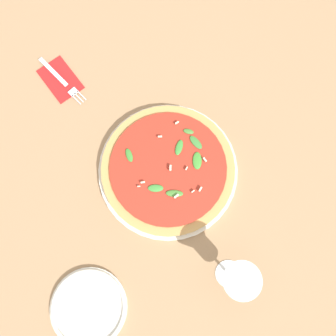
{
  "coord_description": "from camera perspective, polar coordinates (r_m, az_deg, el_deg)",
  "views": [
    {
      "loc": [
        0.15,
        -0.11,
        0.84
      ],
      "look_at": [
        0.02,
        0.02,
        0.03
      ],
      "focal_mm": 35.0,
      "sensor_mm": 36.0,
      "label": 1
    }
  ],
  "objects": [
    {
      "name": "ground_plane",
      "position": [
        0.87,
        -1.63,
        -0.54
      ],
      "size": [
        6.0,
        6.0,
        0.0
      ],
      "primitive_type": "plane",
      "color": "#9E7A56"
    },
    {
      "name": "pizza_arugula_main",
      "position": [
        0.85,
        0.01,
        -0.19
      ],
      "size": [
        0.36,
        0.36,
        0.05
      ],
      "color": "silver",
      "rests_on": "ground_plane"
    },
    {
      "name": "wine_glass",
      "position": [
        0.76,
        12.0,
        -18.26
      ],
      "size": [
        0.08,
        0.08,
        0.16
      ],
      "color": "white",
      "rests_on": "ground_plane"
    },
    {
      "name": "napkin",
      "position": [
        1.0,
        -18.28,
        14.49
      ],
      "size": [
        0.14,
        0.1,
        0.01
      ],
      "rotation": [
        0.0,
        0.0,
        -0.13
      ],
      "color": "#B21E1E",
      "rests_on": "ground_plane"
    },
    {
      "name": "fork",
      "position": [
        0.99,
        -18.11,
        14.39
      ],
      "size": [
        0.19,
        0.02,
        0.0
      ],
      "rotation": [
        0.0,
        0.0,
        -0.01
      ],
      "color": "silver",
      "rests_on": "ground_plane"
    },
    {
      "name": "side_plate_white",
      "position": [
        0.87,
        -13.66,
        -22.53
      ],
      "size": [
        0.19,
        0.19,
        0.02
      ],
      "color": "silver",
      "rests_on": "ground_plane"
    }
  ]
}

